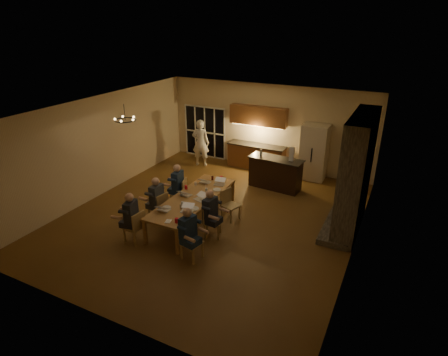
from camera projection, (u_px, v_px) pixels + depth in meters
floor at (212, 216)px, 11.04m from camera, size 9.00×9.00×0.00m
back_wall at (268, 127)px, 14.11m from camera, size 8.00×0.04×3.20m
left_wall at (101, 146)px, 12.05m from camera, size 0.04×9.00×3.20m
right_wall at (362, 194)px, 8.75m from camera, size 0.04×9.00×3.20m
ceiling at (210, 108)px, 9.76m from camera, size 8.00×9.00×0.04m
french_doors at (205, 132)px, 15.40m from camera, size 1.86×0.08×2.10m
fireplace at (356, 174)px, 9.87m from camera, size 0.58×2.50×3.20m
kitchenette at (257, 138)px, 14.13m from camera, size 2.24×0.68×2.40m
refrigerator at (314, 152)px, 13.27m from camera, size 0.90×0.68×2.00m
dining_table at (193, 209)px, 10.65m from camera, size 1.10×3.28×0.75m
bar_island at (275, 173)px, 12.68m from camera, size 1.88×0.84×1.08m
chair_left_near at (134, 227)px, 9.64m from camera, size 0.48×0.48×0.89m
chair_left_mid at (158, 207)px, 10.65m from camera, size 0.52×0.52×0.89m
chair_left_far at (178, 193)px, 11.51m from camera, size 0.55×0.55×0.89m
chair_right_near at (192, 242)px, 8.96m from camera, size 0.49×0.49×0.89m
chair_right_mid at (213, 221)px, 9.89m from camera, size 0.56×0.56×0.89m
chair_right_far at (231, 205)px, 10.74m from camera, size 0.55×0.55×0.89m
person_left_near at (132, 218)px, 9.58m from camera, size 0.71×0.71×1.38m
person_right_near at (188, 234)px, 8.85m from camera, size 0.71×0.71×1.38m
person_left_mid at (157, 200)px, 10.47m from camera, size 0.61×0.61×1.38m
person_right_mid at (210, 214)px, 9.75m from camera, size 0.67×0.67×1.38m
person_left_far at (178, 186)px, 11.38m from camera, size 0.66×0.66×1.38m
standing_person at (201, 143)px, 14.51m from camera, size 0.76×0.59×1.84m
chandelier at (125, 120)px, 10.51m from camera, size 0.59×0.59×0.03m
laptop_a at (164, 206)px, 9.78m from camera, size 0.33×0.29×0.23m
laptop_b at (187, 208)px, 9.71m from camera, size 0.37×0.34×0.23m
laptop_c at (186, 192)px, 10.60m from camera, size 0.36×0.33×0.23m
laptop_d at (200, 196)px, 10.33m from camera, size 0.39×0.37×0.23m
laptop_e at (205, 179)px, 11.42m from camera, size 0.33×0.29×0.23m
laptop_f at (219, 181)px, 11.26m from camera, size 0.36×0.33×0.23m
mug_front at (182, 203)px, 10.06m from camera, size 0.07×0.07×0.10m
mug_mid at (206, 190)px, 10.84m from camera, size 0.07×0.07×0.10m
mug_back at (195, 184)px, 11.26m from camera, size 0.07×0.07×0.10m
redcup_near at (177, 220)px, 9.20m from camera, size 0.09×0.09×0.12m
redcup_mid at (186, 187)px, 10.99m from camera, size 0.08×0.08×0.12m
redcup_far at (221, 178)px, 11.62m from camera, size 0.09×0.09×0.12m
can_silver at (181, 206)px, 9.89m from camera, size 0.06×0.06×0.12m
can_cola at (212, 178)px, 11.62m from camera, size 0.07×0.07×0.12m
can_right at (211, 195)px, 10.52m from camera, size 0.07×0.07×0.12m
plate_near at (194, 209)px, 9.88m from camera, size 0.26×0.26×0.02m
plate_left at (166, 208)px, 9.93m from camera, size 0.25×0.25×0.02m
plate_far at (217, 190)px, 10.96m from camera, size 0.23×0.23×0.02m
notepad at (168, 221)px, 9.27m from camera, size 0.19×0.22×0.01m
bar_bottle at (261, 153)px, 12.63m from camera, size 0.08×0.08×0.24m
bar_blender at (292, 154)px, 12.19m from camera, size 0.15×0.15×0.45m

